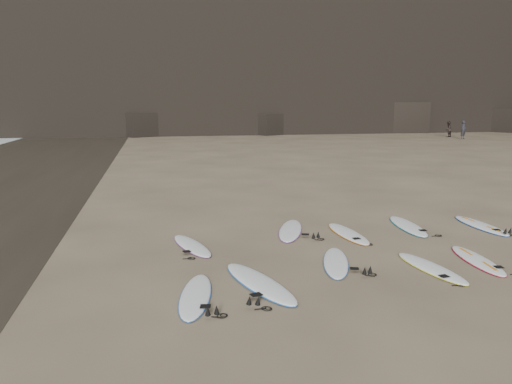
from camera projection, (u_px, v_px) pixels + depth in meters
ground at (357, 268)px, 11.34m from camera, size 240.00×240.00×0.00m
surfboard_0 at (196, 295)px, 9.61m from camera, size 0.99×2.41×0.08m
surfboard_1 at (259, 282)px, 10.28m from camera, size 1.41×2.82×0.10m
surfboard_2 at (336, 262)px, 11.60m from camera, size 1.27×2.38×0.08m
surfboard_3 at (431, 267)px, 11.21m from camera, size 0.84×2.38×0.08m
surfboard_4 at (477, 260)px, 11.75m from camera, size 0.86×2.36×0.08m
surfboard_5 at (192, 245)px, 12.93m from camera, size 1.15×2.34×0.08m
surfboard_6 at (290, 230)px, 14.45m from camera, size 1.45×2.63×0.09m
surfboard_7 at (348, 233)px, 14.11m from camera, size 0.69×2.45×0.09m
surfboard_8 at (408, 226)px, 14.95m from camera, size 0.92×2.61×0.09m
surfboard_9 at (481, 225)px, 15.03m from camera, size 0.66×2.53×0.09m
person_a at (463, 130)px, 49.31m from camera, size 0.81×0.73×1.86m
person_b at (448, 129)px, 52.22m from camera, size 0.99×0.91×1.63m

